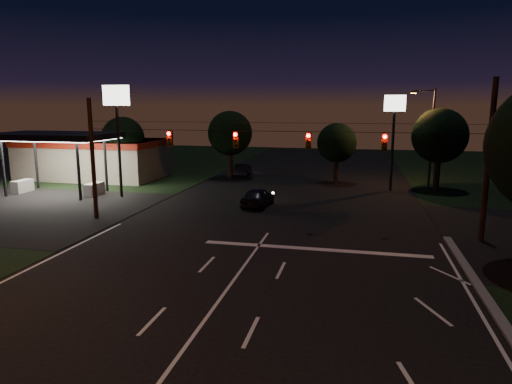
# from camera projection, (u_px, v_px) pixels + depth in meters

# --- Properties ---
(ground) EXTENTS (140.00, 140.00, 0.00)m
(ground) POSITION_uv_depth(u_px,v_px,m) (178.00, 357.00, 13.82)
(ground) COLOR black
(ground) RESTS_ON ground
(cross_street_left) EXTENTS (20.00, 16.00, 0.02)m
(cross_street_left) POSITION_uv_depth(u_px,v_px,m) (6.00, 209.00, 33.47)
(cross_street_left) COLOR black
(cross_street_left) RESTS_ON ground
(stop_bar) EXTENTS (12.00, 0.50, 0.01)m
(stop_bar) POSITION_uv_depth(u_px,v_px,m) (314.00, 249.00, 24.19)
(stop_bar) COLOR silver
(stop_bar) RESTS_ON ground
(utility_pole_right) EXTENTS (0.30, 0.30, 9.00)m
(utility_pole_right) POSITION_uv_depth(u_px,v_px,m) (481.00, 241.00, 25.61)
(utility_pole_right) COLOR black
(utility_pole_right) RESTS_ON ground
(utility_pole_left) EXTENTS (0.28, 0.28, 8.00)m
(utility_pole_left) POSITION_uv_depth(u_px,v_px,m) (97.00, 218.00, 30.78)
(utility_pole_left) COLOR black
(utility_pole_left) RESTS_ON ground
(signal_span) EXTENTS (24.00, 0.40, 1.56)m
(signal_span) POSITION_uv_depth(u_px,v_px,m) (272.00, 140.00, 27.14)
(signal_span) COLOR black
(signal_span) RESTS_ON ground
(gas_station) EXTENTS (14.20, 16.10, 5.25)m
(gas_station) POSITION_uv_depth(u_px,v_px,m) (92.00, 156.00, 47.22)
(gas_station) COLOR gray
(gas_station) RESTS_ON ground
(pole_sign_left_near) EXTENTS (2.20, 0.30, 9.10)m
(pole_sign_left_near) POSITION_uv_depth(u_px,v_px,m) (117.00, 112.00, 36.63)
(pole_sign_left_near) COLOR black
(pole_sign_left_near) RESTS_ON ground
(pole_sign_right) EXTENTS (1.80, 0.30, 8.40)m
(pole_sign_right) POSITION_uv_depth(u_px,v_px,m) (394.00, 120.00, 39.69)
(pole_sign_right) COLOR black
(pole_sign_right) RESTS_ON ground
(street_light_right_far) EXTENTS (2.20, 0.35, 9.00)m
(street_light_right_far) POSITION_uv_depth(u_px,v_px,m) (429.00, 131.00, 41.09)
(street_light_right_far) COLOR black
(street_light_right_far) RESTS_ON ground
(tree_far_a) EXTENTS (4.20, 4.20, 6.42)m
(tree_far_a) POSITION_uv_depth(u_px,v_px,m) (124.00, 138.00, 45.77)
(tree_far_a) COLOR black
(tree_far_a) RESTS_ON ground
(tree_far_b) EXTENTS (4.60, 4.60, 6.98)m
(tree_far_b) POSITION_uv_depth(u_px,v_px,m) (231.00, 134.00, 47.39)
(tree_far_b) COLOR black
(tree_far_b) RESTS_ON ground
(tree_far_c) EXTENTS (3.80, 3.80, 5.86)m
(tree_far_c) POSITION_uv_depth(u_px,v_px,m) (337.00, 143.00, 44.17)
(tree_far_c) COLOR black
(tree_far_c) RESTS_ON ground
(tree_far_d) EXTENTS (4.80, 4.80, 7.30)m
(tree_far_d) POSITION_uv_depth(u_px,v_px,m) (440.00, 136.00, 40.17)
(tree_far_d) COLOR black
(tree_far_d) RESTS_ON ground
(car_oncoming_a) EXTENTS (2.08, 4.35, 1.43)m
(car_oncoming_a) POSITION_uv_depth(u_px,v_px,m) (258.00, 197.00, 34.29)
(car_oncoming_a) COLOR black
(car_oncoming_a) RESTS_ON ground
(car_oncoming_b) EXTENTS (1.78, 4.17, 1.34)m
(car_oncoming_b) POSITION_uv_depth(u_px,v_px,m) (243.00, 169.00, 49.62)
(car_oncoming_b) COLOR black
(car_oncoming_b) RESTS_ON ground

